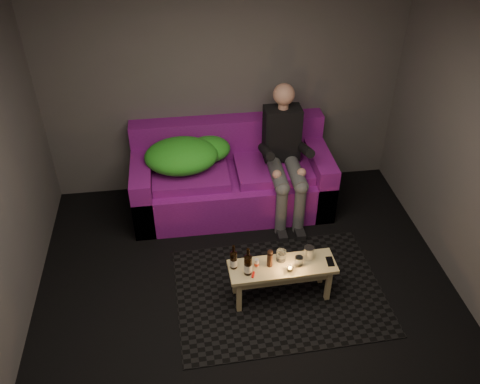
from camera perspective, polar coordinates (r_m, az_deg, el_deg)
The scene contains 17 objects.
floor at distance 4.71m, azimuth 1.58°, elevation -14.66°, with size 4.50×4.50×0.00m, color black.
room at distance 3.98m, azimuth 0.90°, elevation 5.84°, with size 4.50×4.50×4.50m.
rug at distance 4.98m, azimuth 4.44°, elevation -11.06°, with size 1.96×1.42×0.01m, color black.
sofa at distance 5.81m, azimuth -1.02°, elevation 1.56°, with size 2.20×0.99×0.95m.
green_blanket at distance 5.57m, azimuth -6.10°, elevation 4.22°, with size 0.97×0.66×0.33m.
person at distance 5.52m, azimuth 5.02°, elevation 4.51°, with size 0.40×0.91×1.47m.
coffee_table at distance 4.71m, azimuth 4.75°, elevation -8.83°, with size 0.99×0.34×0.40m.
beer_bottle_a at distance 4.56m, azimuth -0.72°, elevation -7.60°, with size 0.06×0.06×0.26m.
beer_bottle_b at distance 4.50m, azimuth 0.90°, elevation -8.13°, with size 0.07×0.07×0.29m.
salt_shaker at distance 4.61m, azimuth 1.89°, elevation -7.97°, with size 0.04×0.04×0.08m, color silver.
pepper_mill at distance 4.60m, azimuth 3.37°, elevation -7.60°, with size 0.05×0.05×0.14m, color black.
tumbler_back at distance 4.67m, azimuth 4.63°, elevation -7.13°, with size 0.09×0.09×0.11m, color white.
tealight at distance 4.61m, azimuth 5.63°, elevation -8.56°, with size 0.06×0.06×0.04m.
tumbler_front at distance 4.65m, azimuth 6.61°, elevation -7.72°, with size 0.07×0.07×0.09m, color white.
steel_cup at distance 4.71m, azimuth 7.71°, elevation -6.78°, with size 0.09×0.09×0.13m, color silver.
smartphone at distance 4.75m, azimuth 10.08°, elevation -7.69°, with size 0.06×0.12×0.01m, color black.
red_lighter at distance 4.55m, azimuth 1.48°, elevation -9.27°, with size 0.02×0.07×0.01m, color red.
Camera 1 is at (-0.52, -2.91, 3.67)m, focal length 38.00 mm.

